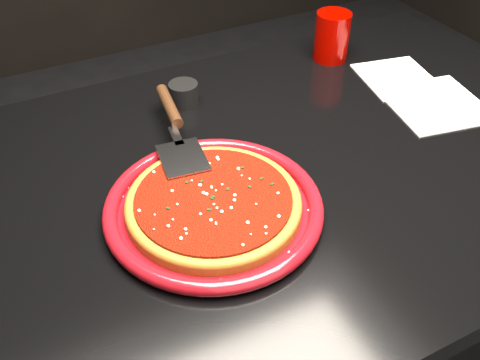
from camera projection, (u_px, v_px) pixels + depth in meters
name	position (u px, v px, depth m)	size (l,w,h in m)	color
table	(274.00, 296.00, 1.16)	(1.20, 0.80, 0.75)	black
plate	(214.00, 207.00, 0.81)	(0.33, 0.33, 0.02)	maroon
pizza_crust	(214.00, 205.00, 0.81)	(0.27, 0.27, 0.01)	brown
pizza_crust_rim	(213.00, 202.00, 0.80)	(0.27, 0.27, 0.02)	brown
pizza_sauce	(213.00, 199.00, 0.80)	(0.24, 0.24, 0.01)	maroon
parmesan_dusting	(213.00, 196.00, 0.79)	(0.23, 0.23, 0.01)	beige
basil_flecks	(213.00, 197.00, 0.80)	(0.21, 0.21, 0.00)	black
pizza_server	(176.00, 128.00, 0.92)	(0.09, 0.30, 0.02)	#B2B4B9
cup	(332.00, 36.00, 1.16)	(0.08, 0.08, 0.11)	#8E0300
napkin_a	(436.00, 104.00, 1.05)	(0.18, 0.18, 0.00)	silver
napkin_b	(397.00, 78.00, 1.13)	(0.14, 0.15, 0.00)	silver
ramekin	(184.00, 94.00, 1.04)	(0.06, 0.06, 0.04)	black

